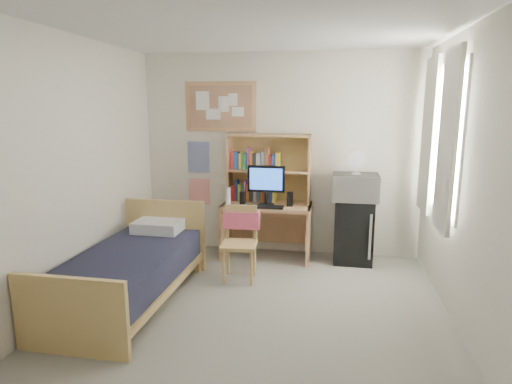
% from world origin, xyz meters
% --- Properties ---
extents(floor, '(3.60, 4.20, 0.02)m').
position_xyz_m(floor, '(0.00, 0.00, -0.01)').
color(floor, gray).
rests_on(floor, ground).
extents(ceiling, '(3.60, 4.20, 0.02)m').
position_xyz_m(ceiling, '(0.00, 0.00, 2.60)').
color(ceiling, silver).
rests_on(ceiling, wall_back).
extents(wall_back, '(3.60, 0.04, 2.60)m').
position_xyz_m(wall_back, '(0.00, 2.10, 1.30)').
color(wall_back, white).
rests_on(wall_back, floor).
extents(wall_front, '(3.60, 0.04, 2.60)m').
position_xyz_m(wall_front, '(0.00, -2.10, 1.30)').
color(wall_front, white).
rests_on(wall_front, floor).
extents(wall_left, '(0.04, 4.20, 2.60)m').
position_xyz_m(wall_left, '(-1.80, 0.00, 1.30)').
color(wall_left, white).
rests_on(wall_left, floor).
extents(wall_right, '(0.04, 4.20, 2.60)m').
position_xyz_m(wall_right, '(1.80, 0.00, 1.30)').
color(wall_right, white).
rests_on(wall_right, floor).
extents(window_unit, '(0.10, 1.40, 1.70)m').
position_xyz_m(window_unit, '(1.75, 1.20, 1.60)').
color(window_unit, white).
rests_on(window_unit, wall_right).
extents(curtain_left, '(0.04, 0.55, 1.70)m').
position_xyz_m(curtain_left, '(1.72, 0.80, 1.60)').
color(curtain_left, silver).
rests_on(curtain_left, wall_right).
extents(curtain_right, '(0.04, 0.55, 1.70)m').
position_xyz_m(curtain_right, '(1.72, 1.60, 1.60)').
color(curtain_right, silver).
rests_on(curtain_right, wall_right).
extents(bulletin_board, '(0.94, 0.03, 0.64)m').
position_xyz_m(bulletin_board, '(-0.78, 2.08, 1.92)').
color(bulletin_board, '#A67957').
rests_on(bulletin_board, wall_back).
extents(poster_wave, '(0.30, 0.01, 0.42)m').
position_xyz_m(poster_wave, '(-1.10, 2.09, 1.25)').
color(poster_wave, navy).
rests_on(poster_wave, wall_back).
extents(poster_japan, '(0.28, 0.01, 0.36)m').
position_xyz_m(poster_japan, '(-1.10, 2.09, 0.78)').
color(poster_japan, red).
rests_on(poster_japan, wall_back).
extents(desk, '(1.14, 0.58, 0.70)m').
position_xyz_m(desk, '(-0.12, 1.80, 0.35)').
color(desk, tan).
rests_on(desk, floor).
extents(desk_chair, '(0.44, 0.44, 0.83)m').
position_xyz_m(desk_chair, '(-0.32, 1.02, 0.41)').
color(desk_chair, tan).
rests_on(desk_chair, floor).
extents(mini_fridge, '(0.48, 0.48, 0.80)m').
position_xyz_m(mini_fridge, '(0.97, 1.84, 0.40)').
color(mini_fridge, black).
rests_on(mini_fridge, floor).
extents(bed, '(0.96, 1.88, 0.51)m').
position_xyz_m(bed, '(-1.28, 0.27, 0.26)').
color(bed, black).
rests_on(bed, floor).
extents(hutch, '(1.08, 0.29, 0.88)m').
position_xyz_m(hutch, '(-0.12, 1.95, 1.14)').
color(hutch, tan).
rests_on(hutch, desk).
extents(monitor, '(0.47, 0.04, 0.50)m').
position_xyz_m(monitor, '(-0.12, 1.74, 0.95)').
color(monitor, black).
rests_on(monitor, desk).
extents(keyboard, '(0.47, 0.16, 0.02)m').
position_xyz_m(keyboard, '(-0.13, 1.60, 0.72)').
color(keyboard, black).
rests_on(keyboard, desk).
extents(speaker_left, '(0.07, 0.07, 0.16)m').
position_xyz_m(speaker_left, '(-0.42, 1.74, 0.79)').
color(speaker_left, black).
rests_on(speaker_left, desk).
extents(speaker_right, '(0.07, 0.07, 0.18)m').
position_xyz_m(speaker_right, '(0.18, 1.73, 0.79)').
color(speaker_right, black).
rests_on(speaker_right, desk).
extents(water_bottle, '(0.07, 0.07, 0.22)m').
position_xyz_m(water_bottle, '(-0.60, 1.71, 0.81)').
color(water_bottle, white).
rests_on(water_bottle, desk).
extents(hoodie, '(0.42, 0.16, 0.20)m').
position_xyz_m(hoodie, '(-0.33, 1.22, 0.64)').
color(hoodie, '#DA5371').
rests_on(hoodie, desk_chair).
extents(microwave, '(0.55, 0.42, 0.32)m').
position_xyz_m(microwave, '(0.97, 1.82, 0.96)').
color(microwave, silver).
rests_on(microwave, mini_fridge).
extents(desk_fan, '(0.22, 0.22, 0.27)m').
position_xyz_m(desk_fan, '(0.97, 1.82, 1.25)').
color(desk_fan, white).
rests_on(desk_fan, microwave).
extents(pillow, '(0.53, 0.38, 0.13)m').
position_xyz_m(pillow, '(-1.27, 1.02, 0.58)').
color(pillow, white).
rests_on(pillow, bed).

